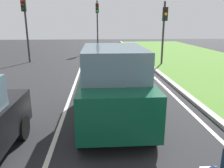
# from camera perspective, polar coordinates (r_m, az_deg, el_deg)

# --- Properties ---
(ground_plane) EXTENTS (60.00, 60.00, 0.00)m
(ground_plane) POSITION_cam_1_polar(r_m,az_deg,el_deg) (11.78, -5.81, 0.86)
(ground_plane) COLOR #262628
(lane_line_center) EXTENTS (0.12, 32.00, 0.01)m
(lane_line_center) POSITION_cam_1_polar(r_m,az_deg,el_deg) (11.83, -9.20, 0.81)
(lane_line_center) COLOR silver
(lane_line_center) RESTS_ON ground
(lane_line_right_edge) EXTENTS (0.12, 32.00, 0.01)m
(lane_line_right_edge) POSITION_cam_1_polar(r_m,az_deg,el_deg) (12.19, 11.36, 1.14)
(lane_line_right_edge) COLOR silver
(lane_line_right_edge) RESTS_ON ground
(curb_right) EXTENTS (0.24, 48.00, 0.12)m
(curb_right) POSITION_cam_1_polar(r_m,az_deg,el_deg) (12.31, 13.62, 1.42)
(curb_right) COLOR #9E9B93
(curb_right) RESTS_ON ground
(car_suv_ahead) EXTENTS (1.98, 4.51, 2.28)m
(car_suv_ahead) POSITION_cam_1_polar(r_m,az_deg,el_deg) (6.69, 0.29, -0.01)
(car_suv_ahead) COLOR #0C472D
(car_suv_ahead) RESTS_ON ground
(traffic_light_near_right) EXTENTS (0.32, 0.50, 4.35)m
(traffic_light_near_right) POSITION_cam_1_polar(r_m,az_deg,el_deg) (16.38, 13.21, 14.76)
(traffic_light_near_right) COLOR #2D2D2D
(traffic_light_near_right) RESTS_ON ground
(traffic_light_overhead_left) EXTENTS (0.32, 0.50, 4.89)m
(traffic_light_overhead_left) POSITION_cam_1_polar(r_m,az_deg,el_deg) (18.06, -21.34, 15.51)
(traffic_light_overhead_left) COLOR #2D2D2D
(traffic_light_overhead_left) RESTS_ON ground
(traffic_light_far_median) EXTENTS (0.32, 0.50, 5.09)m
(traffic_light_far_median) POSITION_cam_1_polar(r_m,az_deg,el_deg) (23.82, -3.78, 16.52)
(traffic_light_far_median) COLOR #2D2D2D
(traffic_light_far_median) RESTS_ON ground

